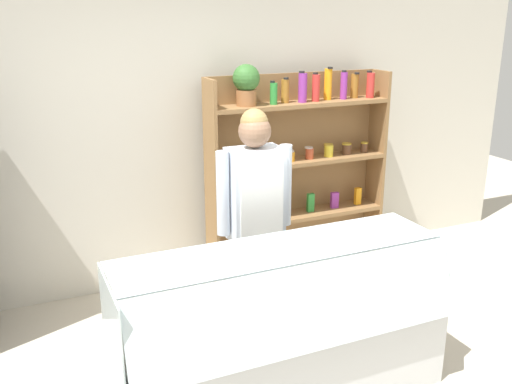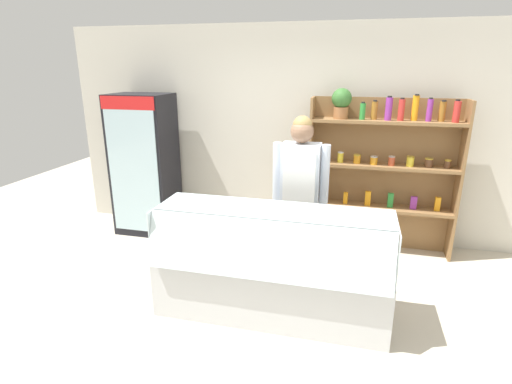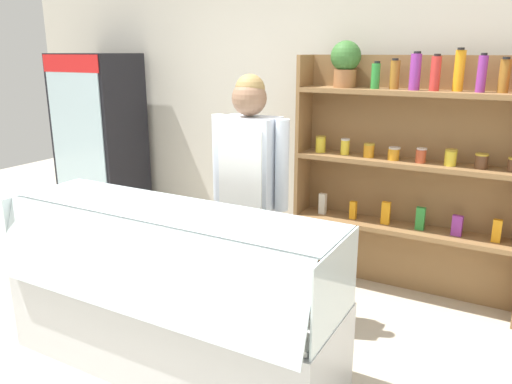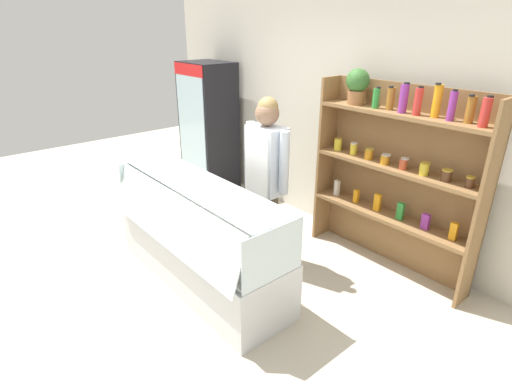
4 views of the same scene
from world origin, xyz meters
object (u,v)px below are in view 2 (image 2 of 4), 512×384
at_px(shop_clerk, 300,186).
at_px(shelving_unit, 379,164).
at_px(deli_display_case, 271,282).
at_px(drinks_fridge, 145,165).

bearing_deg(shop_clerk, shelving_unit, 49.79).
bearing_deg(deli_display_case, drinks_fridge, 143.58).
height_order(drinks_fridge, shop_clerk, drinks_fridge).
bearing_deg(deli_display_case, shelving_unit, 60.45).
relative_size(deli_display_case, shop_clerk, 1.19).
distance_m(shelving_unit, deli_display_case, 2.07).
xyz_separation_m(shelving_unit, deli_display_case, (-0.95, -1.67, -0.78)).
bearing_deg(deli_display_case, shop_clerk, 78.82).
relative_size(shelving_unit, deli_display_case, 0.94).
height_order(drinks_fridge, shelving_unit, shelving_unit).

